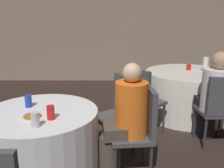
% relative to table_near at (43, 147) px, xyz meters
% --- Properties ---
extents(wall_back, '(16.00, 0.06, 2.80)m').
position_rel_table_near_xyz_m(wall_back, '(0.19, 4.04, 1.04)').
color(wall_back, gray).
rests_on(wall_back, ground_plane).
extents(table_near, '(1.08, 1.08, 0.73)m').
position_rel_table_near_xyz_m(table_near, '(0.00, 0.00, 0.00)').
color(table_near, silver).
rests_on(table_near, ground_plane).
extents(table_far, '(1.36, 1.36, 0.73)m').
position_rel_table_near_xyz_m(table_far, '(1.90, 1.73, 0.00)').
color(table_far, white).
rests_on(table_far, ground_plane).
extents(chair_near_northeast, '(0.56, 0.56, 0.93)m').
position_rel_table_near_xyz_m(chair_near_northeast, '(0.76, 0.58, 0.19)').
color(chair_near_northeast, '#47474C').
rests_on(chair_near_northeast, ground_plane).
extents(chair_near_east, '(0.44, 0.43, 0.93)m').
position_rel_table_near_xyz_m(chair_near_east, '(0.95, 0.09, 0.19)').
color(chair_near_east, '#47474C').
rests_on(chair_near_east, ground_plane).
extents(chair_far_southwest, '(0.56, 0.56, 0.93)m').
position_rel_table_near_xyz_m(chair_far_southwest, '(1.08, 1.00, 0.19)').
color(chair_far_southwest, '#47474C').
rests_on(chair_far_southwest, ground_plane).
extents(chair_far_south, '(0.42, 0.42, 0.93)m').
position_rel_table_near_xyz_m(chair_far_south, '(1.95, 0.63, 0.19)').
color(chair_far_south, '#47474C').
rests_on(chair_far_south, ground_plane).
extents(person_white_shirt, '(0.38, 0.53, 1.19)m').
position_rel_table_near_xyz_m(person_white_shirt, '(1.94, 0.79, 0.25)').
color(person_white_shirt, black).
rests_on(person_white_shirt, ground_plane).
extents(person_orange_shirt, '(0.49, 0.33, 1.17)m').
position_rel_table_near_xyz_m(person_orange_shirt, '(0.78, 0.07, 0.22)').
color(person_orange_shirt, '#4C4238').
rests_on(person_orange_shirt, ground_plane).
extents(pizza_plate_near, '(0.22, 0.22, 0.02)m').
position_rel_table_near_xyz_m(pizza_plate_near, '(-0.02, -0.14, 0.37)').
color(pizza_plate_near, white).
rests_on(pizza_plate_near, table_near).
extents(soda_can_blue, '(0.07, 0.07, 0.12)m').
position_rel_table_near_xyz_m(soda_can_blue, '(-0.14, 0.12, 0.43)').
color(soda_can_blue, '#1E38A5').
rests_on(soda_can_blue, table_near).
extents(soda_can_red, '(0.07, 0.07, 0.12)m').
position_rel_table_near_xyz_m(soda_can_red, '(0.15, -0.18, 0.43)').
color(soda_can_red, red).
rests_on(soda_can_red, table_near).
extents(soda_can_silver, '(0.07, 0.07, 0.12)m').
position_rel_table_near_xyz_m(soda_can_silver, '(0.07, -0.34, 0.43)').
color(soda_can_silver, silver).
rests_on(soda_can_silver, table_near).
extents(bottle_far, '(0.09, 0.09, 0.23)m').
position_rel_table_near_xyz_m(bottle_far, '(2.16, 1.76, 0.48)').
color(bottle_far, white).
rests_on(bottle_far, table_far).
extents(cup_far, '(0.08, 0.08, 0.09)m').
position_rel_table_near_xyz_m(cup_far, '(1.93, 1.85, 0.41)').
color(cup_far, red).
rests_on(cup_far, table_far).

